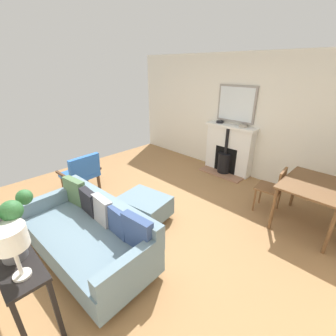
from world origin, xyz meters
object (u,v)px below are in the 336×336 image
at_px(dining_chair_near_fireplace, 274,187).
at_px(mantel_bowl_far, 243,126).
at_px(armchair_accent, 82,172).
at_px(book_stack, 0,232).
at_px(ottoman, 145,206).
at_px(console_table, 8,249).
at_px(fireplace, 228,151).
at_px(table_lamp_far_end, 10,240).
at_px(potted_plant, 3,225).
at_px(sofa, 90,234).
at_px(mantel_bowl_near, 220,122).
at_px(dining_table, 314,190).

bearing_deg(dining_chair_near_fireplace, mantel_bowl_far, -129.10).
bearing_deg(armchair_accent, book_stack, 43.74).
relative_size(ottoman, book_stack, 2.88).
xyz_separation_m(console_table, dining_chair_near_fireplace, (-3.54, 1.27, -0.17)).
distance_m(fireplace, table_lamp_far_end, 4.57).
relative_size(fireplace, mantel_bowl_far, 7.17).
height_order(ottoman, potted_plant, potted_plant).
bearing_deg(armchair_accent, mantel_bowl_far, 149.29).
bearing_deg(table_lamp_far_end, sofa, -145.72).
bearing_deg(sofa, mantel_bowl_far, 178.53).
bearing_deg(fireplace, book_stack, 0.46).
bearing_deg(book_stack, console_table, 89.38).
xyz_separation_m(ottoman, potted_plant, (1.87, 0.47, 0.90)).
height_order(mantel_bowl_near, armchair_accent, mantel_bowl_near).
relative_size(armchair_accent, potted_plant, 1.35).
bearing_deg(mantel_bowl_far, mantel_bowl_near, -90.00).
relative_size(mantel_bowl_far, book_stack, 0.56).
bearing_deg(dining_chair_near_fireplace, sofa, -25.36).
bearing_deg(potted_plant, mantel_bowl_near, -169.44).
bearing_deg(book_stack, mantel_bowl_far, 177.03).
bearing_deg(dining_chair_near_fireplace, ottoman, -39.94).
xyz_separation_m(mantel_bowl_near, armchair_accent, (2.92, -1.15, -0.69)).
distance_m(fireplace, mantel_bowl_far, 0.70).
distance_m(ottoman, book_stack, 1.95).
bearing_deg(sofa, dining_chair_near_fireplace, 154.64).
height_order(mantel_bowl_far, ottoman, mantel_bowl_far).
height_order(dining_table, dining_chair_near_fireplace, dining_chair_near_fireplace).
relative_size(mantel_bowl_near, mantel_bowl_far, 1.01).
xyz_separation_m(mantel_bowl_far, potted_plant, (4.49, 0.25, -0.01)).
relative_size(console_table, table_lamp_far_end, 3.21).
bearing_deg(console_table, mantel_bowl_far, 178.86).
bearing_deg(potted_plant, fireplace, -173.32).
xyz_separation_m(fireplace, dining_chair_near_fireplace, (0.93, 1.45, -0.02)).
relative_size(fireplace, ottoman, 1.40).
height_order(armchair_accent, dining_chair_near_fireplace, armchair_accent).
distance_m(sofa, dining_table, 3.26).
bearing_deg(sofa, dining_table, 145.54).
bearing_deg(dining_chair_near_fireplace, console_table, -19.69).
height_order(mantel_bowl_near, dining_chair_near_fireplace, mantel_bowl_near).
bearing_deg(ottoman, table_lamp_far_end, 20.63).
distance_m(mantel_bowl_near, console_table, 4.55).
bearing_deg(mantel_bowl_far, dining_chair_near_fireplace, 50.90).
xyz_separation_m(armchair_accent, dining_chair_near_fireplace, (-1.97, 2.91, 0.03)).
bearing_deg(console_table, potted_plant, 90.81).
bearing_deg(console_table, sofa, -179.72).
relative_size(fireplace, dining_table, 1.15).
bearing_deg(ottoman, mantel_bowl_far, 175.31).
xyz_separation_m(armchair_accent, dining_table, (-1.96, 3.48, 0.19)).
bearing_deg(ottoman, dining_chair_near_fireplace, 140.06).
distance_m(potted_plant, dining_table, 3.86).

